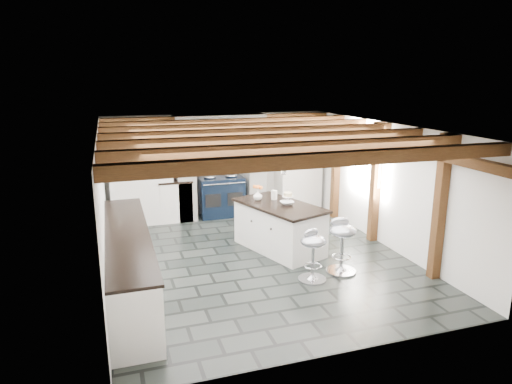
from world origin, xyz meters
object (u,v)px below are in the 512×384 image
object	(u,v)px
bar_stool_near	(342,239)
bar_stool_far	(313,249)
range_cooker	(221,196)
kitchen_island	(279,226)

from	to	relation	value
bar_stool_near	bar_stool_far	distance (m)	0.60
range_cooker	bar_stool_near	bearing A→B (deg)	-72.95
range_cooker	kitchen_island	bearing A→B (deg)	-77.94
range_cooker	bar_stool_far	xyz separation A→B (m)	(0.54, -3.78, 0.05)
kitchen_island	bar_stool_far	size ratio (longest dim) A/B	2.37
range_cooker	bar_stool_near	distance (m)	3.81
kitchen_island	bar_stool_far	bearing A→B (deg)	-108.30
kitchen_island	bar_stool_near	xyz separation A→B (m)	(0.61, -1.25, 0.12)
bar_stool_near	bar_stool_far	size ratio (longest dim) A/B	1.10
kitchen_island	bar_stool_far	world-z (taller)	kitchen_island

